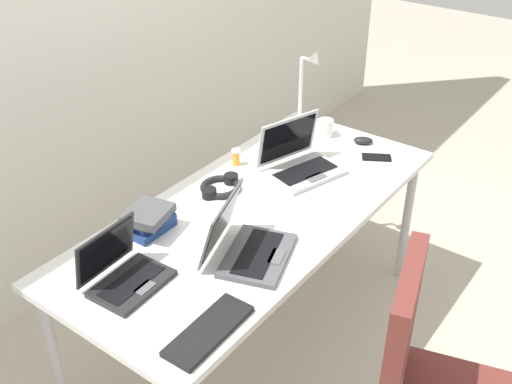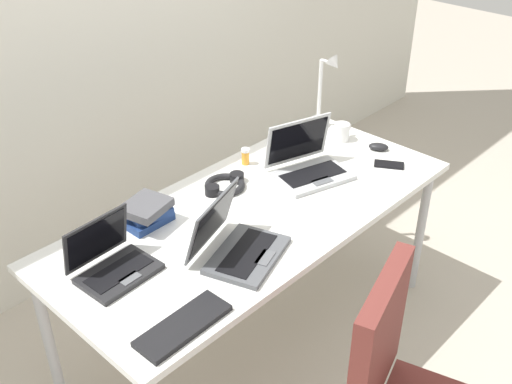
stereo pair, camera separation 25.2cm
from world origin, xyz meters
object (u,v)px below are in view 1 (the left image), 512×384
laptop_front_right (300,162)px  laptop_back_left (247,245)px  desk_lamp (306,89)px  coffee_mug (326,128)px  computer_mouse (363,140)px  book_stack (149,219)px  cell_phone (376,157)px  headphones (220,187)px  pill_bottle (236,157)px  laptop_near_lamp (124,273)px  external_keyboard (209,331)px

laptop_front_right → laptop_back_left: 0.67m
desk_lamp → coffee_mug: size_ratio=3.54×
computer_mouse → book_stack: book_stack is taller
cell_phone → coffee_mug: coffee_mug is taller
headphones → book_stack: 0.40m
desk_lamp → computer_mouse: desk_lamp is taller
headphones → pill_bottle: size_ratio=2.71×
computer_mouse → cell_phone: (-0.10, -0.12, -0.01)m
desk_lamp → computer_mouse: (-0.02, -0.35, -0.18)m
computer_mouse → laptop_near_lamp: bearing=143.2°
laptop_front_right → computer_mouse: (0.42, -0.10, -0.03)m
headphones → coffee_mug: size_ratio=1.89×
laptop_back_left → external_keyboard: size_ratio=1.21×
headphones → pill_bottle: (0.22, 0.08, 0.03)m
desk_lamp → headphones: (-0.77, -0.06, -0.18)m
cell_phone → laptop_near_lamp: bearing=136.5°
desk_lamp → laptop_near_lamp: desk_lamp is taller
laptop_front_right → computer_mouse: bearing=-13.7°
laptop_front_right → computer_mouse: laptop_front_right is taller
laptop_near_lamp → pill_bottle: bearing=13.2°
laptop_back_left → desk_lamp: bearing=22.2°
external_keyboard → headphones: 0.86m
laptop_back_left → headphones: (0.30, 0.37, -0.03)m
desk_lamp → headphones: size_ratio=1.87×
external_keyboard → pill_bottle: 1.09m
laptop_back_left → pill_bottle: laptop_back_left is taller
external_keyboard → book_stack: 0.62m
computer_mouse → book_stack: 1.20m
headphones → pill_bottle: bearing=21.2°
external_keyboard → laptop_front_right: bearing=16.5°
pill_bottle → coffee_mug: coffee_mug is taller
desk_lamp → cell_phone: 0.53m
laptop_near_lamp → coffee_mug: 1.40m
laptop_near_lamp → book_stack: bearing=29.3°
headphones → desk_lamp: bearing=4.7°
pill_bottle → external_keyboard: bearing=-146.2°
desk_lamp → pill_bottle: desk_lamp is taller
laptop_back_left → external_keyboard: (-0.39, -0.15, -0.04)m
laptop_front_right → cell_phone: 0.40m
pill_bottle → book_stack: (-0.61, -0.05, 0.01)m
book_stack → laptop_front_right: bearing=-16.5°
cell_phone → laptop_front_right: bearing=113.5°
external_keyboard → cell_phone: size_ratio=2.43×
computer_mouse → coffee_mug: coffee_mug is taller
laptop_front_right → computer_mouse: 0.43m
laptop_front_right → coffee_mug: bearing=13.9°
laptop_near_lamp → pill_bottle: laptop_near_lamp is taller
pill_bottle → computer_mouse: bearing=-34.5°
pill_bottle → book_stack: size_ratio=0.37×
cell_phone → headphones: size_ratio=0.64×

